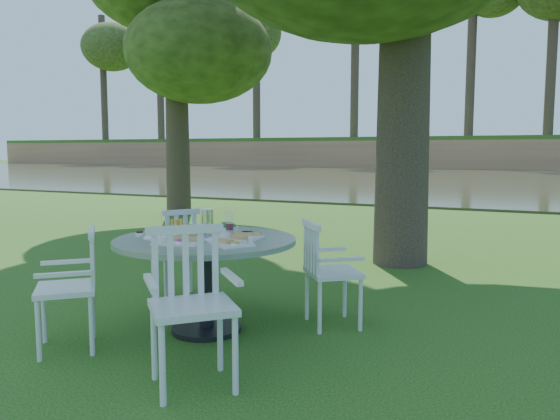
{
  "coord_description": "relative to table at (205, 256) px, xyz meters",
  "views": [
    {
      "loc": [
        2.3,
        -4.75,
        1.45
      ],
      "look_at": [
        0.0,
        0.2,
        0.85
      ],
      "focal_mm": 35.0,
      "sensor_mm": 36.0,
      "label": 1
    }
  ],
  "objects": [
    {
      "name": "chair_nw",
      "position": [
        -0.69,
        0.66,
        -0.09
      ],
      "size": [
        0.6,
        0.61,
        0.9
      ],
      "rotation": [
        0.0,
        0.0,
        -2.15
      ],
      "color": "silver",
      "rests_on": "ground"
    },
    {
      "name": "chair_ne",
      "position": [
        0.8,
        0.52,
        -0.11
      ],
      "size": [
        0.59,
        0.59,
        0.86
      ],
      "rotation": [
        0.0,
        0.0,
        -4.06
      ],
      "color": "silver",
      "rests_on": "ground"
    },
    {
      "name": "far_bank",
      "position": [
        0.31,
        42.25,
        6.63
      ],
      "size": [
        100.0,
        18.0,
        15.2
      ],
      "color": "#966846",
      "rests_on": "ground"
    },
    {
      "name": "tableware",
      "position": [
        -0.03,
        0.04,
        0.18
      ],
      "size": [
        1.1,
        0.88,
        0.22
      ],
      "color": "white",
      "rests_on": "table"
    },
    {
      "name": "river",
      "position": [
        0.03,
        24.14,
        -0.62
      ],
      "size": [
        100.0,
        28.0,
        0.12
      ],
      "primitive_type": "cube",
      "color": "#333620",
      "rests_on": "ground"
    },
    {
      "name": "chair_se",
      "position": [
        0.43,
        -0.85,
        -0.05
      ],
      "size": [
        0.67,
        0.67,
        0.97
      ],
      "rotation": [
        0.0,
        0.0,
        0.78
      ],
      "color": "silver",
      "rests_on": "ground"
    },
    {
      "name": "table",
      "position": [
        0.0,
        0.0,
        0.0
      ],
      "size": [
        1.43,
        1.43,
        0.76
      ],
      "color": "black",
      "rests_on": "ground"
    },
    {
      "name": "chair_sw",
      "position": [
        -0.64,
        -0.71,
        -0.1
      ],
      "size": [
        0.6,
        0.61,
        0.87
      ],
      "rotation": [
        0.0,
        0.0,
        -0.82
      ],
      "color": "silver",
      "rests_on": "ground"
    },
    {
      "name": "ground",
      "position": [
        0.03,
        1.14,
        -0.62
      ],
      "size": [
        140.0,
        140.0,
        0.0
      ],
      "primitive_type": "plane",
      "color": "#19410D",
      "rests_on": "ground"
    }
  ]
}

